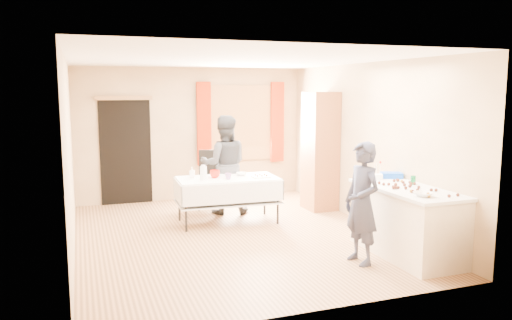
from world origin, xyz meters
name	(u,v)px	position (x,y,z in m)	size (l,w,h in m)	color
floor	(233,236)	(0.00, 0.00, -0.01)	(4.50, 5.50, 0.02)	#9E7047
ceiling	(232,59)	(0.00, 0.00, 2.61)	(4.50, 5.50, 0.02)	white
wall_back	(192,134)	(0.00, 2.76, 1.30)	(4.50, 0.02, 2.60)	tan
wall_front	(317,182)	(0.00, -2.76, 1.30)	(4.50, 0.02, 2.60)	tan
wall_left	(69,157)	(-2.26, 0.00, 1.30)	(0.02, 5.50, 2.60)	tan
wall_right	(366,144)	(2.26, 0.00, 1.30)	(0.02, 5.50, 2.60)	tan
window_frame	(241,123)	(1.00, 2.72, 1.50)	(1.32, 0.06, 1.52)	olive
window_pane	(241,123)	(1.00, 2.71, 1.50)	(1.20, 0.02, 1.40)	white
curtain_left	(204,124)	(0.22, 2.67, 1.50)	(0.28, 0.06, 1.65)	#9C2206
curtain_right	(277,122)	(1.78, 2.67, 1.50)	(0.28, 0.06, 1.65)	#9C2206
doorway	(126,152)	(-1.30, 2.73, 1.00)	(0.95, 0.04, 2.00)	black
door_lintel	(124,98)	(-1.30, 2.70, 2.02)	(1.05, 0.06, 0.08)	olive
cabinet	(320,151)	(1.99, 1.10, 1.07)	(0.50, 0.60, 2.13)	brown
counter	(407,222)	(1.89, -1.62, 0.45)	(0.79, 1.68, 0.91)	beige
party_table	(228,196)	(0.13, 0.74, 0.44)	(1.69, 0.91, 0.75)	black
chair	(210,191)	(0.11, 1.79, 0.32)	(0.56, 0.56, 1.07)	black
girl	(362,203)	(1.17, -1.68, 0.77)	(0.43, 0.60, 1.54)	#22253B
woman	(224,165)	(0.26, 1.37, 0.87)	(0.97, 0.84, 1.73)	black
soda_can	(413,180)	(2.08, -1.47, 0.97)	(0.07, 0.07, 0.12)	#11793B
mixing_bowl	(423,194)	(1.73, -2.14, 0.94)	(0.27, 0.27, 0.05)	white
foam_block	(377,177)	(1.83, -0.99, 0.95)	(0.15, 0.10, 0.08)	white
blue_basket	(391,175)	(2.10, -0.93, 0.95)	(0.30, 0.20, 0.08)	blue
pitcher	(203,173)	(-0.29, 0.65, 0.86)	(0.11, 0.11, 0.22)	silver
cup_red	(215,174)	(-0.07, 0.80, 0.81)	(0.21, 0.21, 0.12)	red
cup_rainbow	(228,176)	(0.10, 0.60, 0.80)	(0.14, 0.14, 0.10)	red
small_bowl	(241,174)	(0.41, 0.85, 0.78)	(0.20, 0.20, 0.05)	white
pastry_tray	(261,177)	(0.66, 0.59, 0.76)	(0.28, 0.20, 0.02)	white
bottle	(192,172)	(-0.41, 0.94, 0.84)	(0.10, 0.10, 0.17)	white
cake_balls	(408,187)	(1.87, -1.65, 0.93)	(0.51, 1.14, 0.04)	#3F2314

